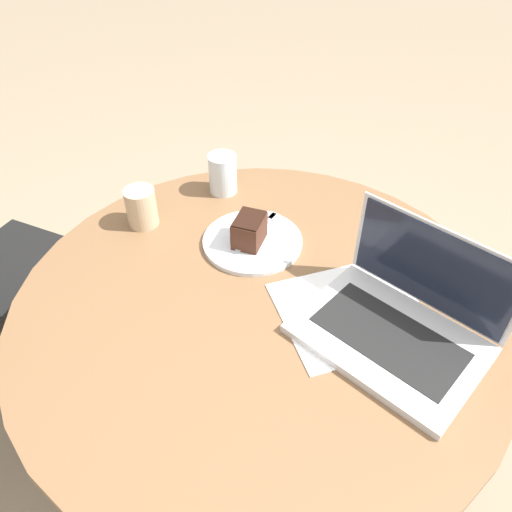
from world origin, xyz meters
The scene contains 9 objects.
ground_plane centered at (0.00, 0.00, 0.00)m, with size 12.00×12.00×0.00m, color gray.
dining_table centered at (0.00, 0.00, 0.53)m, with size 1.05×1.05×0.71m.
paper_document centered at (0.14, -0.14, 0.71)m, with size 0.35×0.32×0.00m.
plate centered at (0.09, 0.16, 0.72)m, with size 0.24×0.24×0.01m.
cake_slice centered at (0.08, 0.16, 0.76)m, with size 0.10×0.10×0.07m.
fork centered at (0.13, 0.18, 0.73)m, with size 0.17×0.09×0.00m.
coffee_glass centered at (-0.09, 0.38, 0.76)m, with size 0.08×0.08×0.10m.
water_glass centered at (0.15, 0.39, 0.77)m, with size 0.08×0.08×0.11m.
laptop centered at (0.17, -0.23, 0.75)m, with size 0.32×0.39×0.21m.
Camera 1 is at (-0.42, -0.60, 1.48)m, focal length 35.00 mm.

